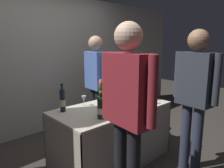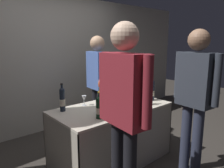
{
  "view_description": "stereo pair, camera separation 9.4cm",
  "coord_description": "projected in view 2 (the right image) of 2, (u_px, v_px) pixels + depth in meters",
  "views": [
    {
      "loc": [
        -1.81,
        -1.95,
        1.59
      ],
      "look_at": [
        0.0,
        0.0,
        1.06
      ],
      "focal_mm": 34.16,
      "sensor_mm": 36.0,
      "label": 1
    },
    {
      "loc": [
        -1.74,
        -2.01,
        1.59
      ],
      "look_at": [
        0.0,
        0.0,
        1.06
      ],
      "focal_mm": 34.16,
      "sensor_mm": 36.0,
      "label": 2
    }
  ],
  "objects": [
    {
      "name": "featured_wine_bottle",
      "position": [
        141.0,
        91.0,
        3.05
      ],
      "size": [
        0.07,
        0.07,
        0.33
      ],
      "color": "black",
      "rests_on": "tasting_table"
    },
    {
      "name": "display_bottle_5",
      "position": [
        102.0,
        95.0,
        2.78
      ],
      "size": [
        0.07,
        0.07,
        0.32
      ],
      "color": "black",
      "rests_on": "tasting_table"
    },
    {
      "name": "tasting_table",
      "position": [
        112.0,
        123.0,
        2.81
      ],
      "size": [
        1.53,
        0.79,
        0.76
      ],
      "color": "beige",
      "rests_on": "ground_plane"
    },
    {
      "name": "brochure_stand",
      "position": [
        131.0,
        95.0,
        3.11
      ],
      "size": [
        0.07,
        0.14,
        0.14
      ],
      "primitive_type": "cube",
      "rotation": [
        0.12,
        0.0,
        5.08
      ],
      "color": "silver",
      "rests_on": "tasting_table"
    },
    {
      "name": "display_bottle_3",
      "position": [
        62.0,
        99.0,
        2.56
      ],
      "size": [
        0.07,
        0.07,
        0.34
      ],
      "color": "#192333",
      "rests_on": "tasting_table"
    },
    {
      "name": "flower_vase",
      "position": [
        101.0,
        104.0,
        2.5
      ],
      "size": [
        0.1,
        0.1,
        0.4
      ],
      "color": "slate",
      "rests_on": "tasting_table"
    },
    {
      "name": "display_bottle_1",
      "position": [
        99.0,
        107.0,
        2.32
      ],
      "size": [
        0.08,
        0.08,
        0.31
      ],
      "color": "black",
      "rests_on": "tasting_table"
    },
    {
      "name": "display_bottle_6",
      "position": [
        113.0,
        104.0,
        2.36
      ],
      "size": [
        0.08,
        0.08,
        0.34
      ],
      "color": "black",
      "rests_on": "tasting_table"
    },
    {
      "name": "vendor_presenter",
      "position": [
        98.0,
        78.0,
        3.45
      ],
      "size": [
        0.25,
        0.56,
        1.69
      ],
      "rotation": [
        0.0,
        0.0,
        -1.69
      ],
      "color": "black",
      "rests_on": "ground_plane"
    },
    {
      "name": "back_partition",
      "position": [
        54.0,
        63.0,
        3.89
      ],
      "size": [
        6.84,
        0.12,
        2.41
      ],
      "primitive_type": "cube",
      "color": "#9E998E",
      "rests_on": "ground_plane"
    },
    {
      "name": "taster_foreground_right",
      "position": [
        124.0,
        102.0,
        1.86
      ],
      "size": [
        0.25,
        0.64,
        1.76
      ],
      "rotation": [
        0.0,
        0.0,
        1.48
      ],
      "color": "black",
      "rests_on": "ground_plane"
    },
    {
      "name": "wine_glass_near_vendor",
      "position": [
        84.0,
        99.0,
        2.81
      ],
      "size": [
        0.06,
        0.06,
        0.13
      ],
      "color": "silver",
      "rests_on": "tasting_table"
    },
    {
      "name": "ground_plane",
      "position": [
        112.0,
        160.0,
        2.92
      ],
      "size": [
        12.0,
        12.0,
        0.0
      ],
      "primitive_type": "plane",
      "color": "#38332D"
    },
    {
      "name": "display_bottle_4",
      "position": [
        144.0,
        96.0,
        2.82
      ],
      "size": [
        0.08,
        0.08,
        0.3
      ],
      "color": "#192333",
      "rests_on": "tasting_table"
    },
    {
      "name": "display_bottle_2",
      "position": [
        140.0,
        88.0,
        3.23
      ],
      "size": [
        0.08,
        0.08,
        0.33
      ],
      "color": "#38230F",
      "rests_on": "tasting_table"
    },
    {
      "name": "display_bottle_0",
      "position": [
        152.0,
        90.0,
        3.04
      ],
      "size": [
        0.07,
        0.07,
        0.35
      ],
      "color": "#192333",
      "rests_on": "tasting_table"
    },
    {
      "name": "taster_foreground_left",
      "position": [
        195.0,
        91.0,
        2.43
      ],
      "size": [
        0.25,
        0.56,
        1.73
      ],
      "rotation": [
        0.0,
        0.0,
        1.48
      ],
      "color": "#2D3347",
      "rests_on": "ground_plane"
    }
  ]
}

